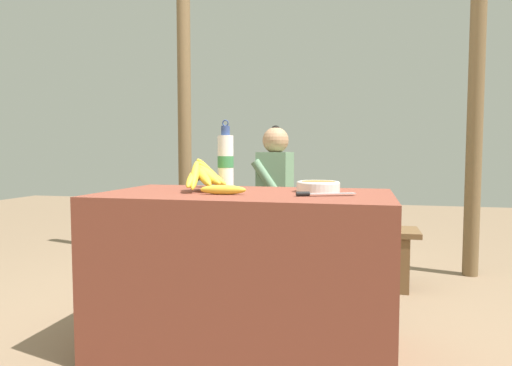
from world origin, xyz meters
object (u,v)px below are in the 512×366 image
Objects in this scene: serving_bowl at (318,186)px; support_post_near at (184,92)px; knife at (318,194)px; support_post_far at (476,83)px; banana_bunch_green at (375,220)px; banana_bunch_ripe at (205,175)px; loose_banana_front at (223,190)px; seated_vendor at (269,194)px; water_bottle at (226,160)px; wooden_bench at (312,236)px.

serving_bowl is 0.07× the size of support_post_near.
support_post_far is (0.95, 1.67, 0.66)m from knife.
serving_bowl is 0.65× the size of banana_bunch_green.
banana_bunch_ripe is 0.12× the size of support_post_near.
banana_bunch_ripe is 1.09× the size of banana_bunch_green.
knife is at bearing 3.60° from loose_banana_front.
seated_vendor is at bearing -177.60° from banana_bunch_green.
banana_bunch_ripe is at bearing 145.17° from knife.
knife is 1.28m from banana_bunch_green.
water_bottle reaches higher than banana_bunch_green.
wooden_bench is at bearing 179.75° from banana_bunch_green.
banana_bunch_ripe is at bearing -104.08° from water_bottle.
knife is (0.02, -0.20, -0.02)m from serving_bowl.
serving_bowl is 0.44m from loose_banana_front.
loose_banana_front is 0.07× the size of support_post_near.
banana_bunch_green is 0.11× the size of support_post_near.
loose_banana_front is 0.84× the size of knife.
seated_vendor reaches higher than loose_banana_front.
seated_vendor is (-0.45, 1.19, -0.12)m from knife.
loose_banana_front is (0.09, -0.32, -0.12)m from water_bottle.
serving_bowl is at bearing 30.55° from loose_banana_front.
seated_vendor is 0.39× the size of support_post_far.
banana_bunch_ripe reaches higher than wooden_bench.
serving_bowl reaches higher than loose_banana_front.
banana_bunch_ripe is at bearing -64.84° from support_post_near.
banana_bunch_green is at bearing 55.90° from knife.
banana_bunch_ripe is at bearing -171.17° from serving_bowl.
support_post_near is 1.00× the size of support_post_far.
water_bottle reaches higher than knife.
loose_banana_front reaches higher than banana_bunch_green.
serving_bowl is at bearing -123.44° from support_post_far.
loose_banana_front is 0.40m from knife.
water_bottle is at bearing 126.31° from knife.
loose_banana_front reaches higher than knife.
loose_banana_front is at bearing 92.99° from seated_vendor.
banana_bunch_green is at bearing -176.87° from seated_vendor.
knife is (0.53, -0.12, -0.06)m from banana_bunch_ripe.
banana_bunch_green is at bearing 51.00° from water_bottle.
support_post_far is at bearing 51.41° from loose_banana_front.
support_post_near is (-0.73, 1.55, 0.60)m from banana_bunch_ripe.
serving_bowl is at bearing -105.20° from banana_bunch_green.
loose_banana_front is at bearing -47.65° from banana_bunch_ripe.
banana_bunch_ripe reaches higher than loose_banana_front.
serving_bowl reaches higher than knife.
wooden_bench is at bearing 78.87° from loose_banana_front.
banana_bunch_ripe is 0.31× the size of seated_vendor.
water_bottle reaches higher than serving_bowl.
support_post_far reaches higher than knife.
seated_vendor is 1.22m from support_post_near.
seated_vendor is 0.73m from banana_bunch_green.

